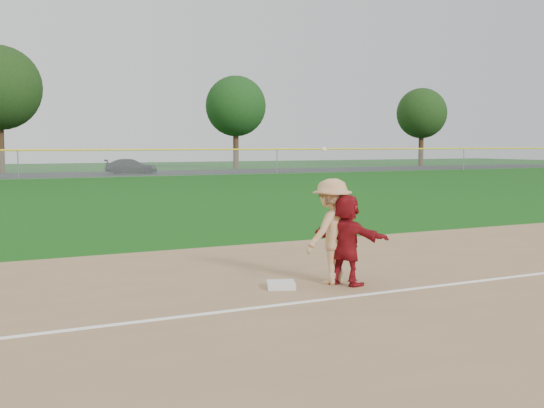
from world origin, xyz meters
name	(u,v)px	position (x,y,z in m)	size (l,w,h in m)	color
ground	(313,289)	(0.00, 0.00, 0.00)	(160.00, 160.00, 0.00)	#10490E
foul_line	(339,298)	(0.00, -0.80, 0.03)	(60.00, 0.10, 0.01)	white
parking_asphalt	(9,176)	(0.00, 46.00, 0.01)	(120.00, 10.00, 0.01)	black
first_base	(281,285)	(-0.46, 0.27, 0.07)	(0.45, 0.45, 0.10)	silver
base_runner	(347,239)	(0.64, -0.01, 0.79)	(1.44, 0.46, 1.55)	maroon
car_right	(131,166)	(9.16, 44.74, 0.62)	(1.71, 4.21, 1.22)	black
first_base_play	(332,231)	(0.50, 0.23, 0.92)	(1.31, 1.01, 2.32)	#A9A8AB
outfield_fence	(18,151)	(0.00, 40.00, 1.96)	(110.00, 0.12, 110.00)	#999EA0
tree_3	(236,106)	(22.00, 52.80, 6.16)	(6.00, 6.00, 9.19)	#3C2516
tree_4	(422,113)	(44.00, 51.20, 5.85)	(5.60, 5.60, 8.67)	#372214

